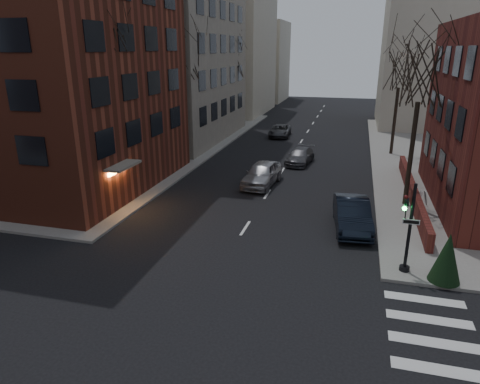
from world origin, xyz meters
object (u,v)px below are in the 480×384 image
object	(u,v)px
tree_right_b	(400,70)
streetlamp_far	(242,93)
tree_left_a	(108,65)
traffic_signal	(407,234)
car_lane_gray	(300,156)
tree_left_c	(232,61)
evergreen_shrub	(447,258)
car_lane_far	(280,131)
sandwich_board	(422,198)
tree_left_b	(186,54)
car_lane_silver	(262,174)
streetlamp_near	(176,118)
tree_right_a	(422,74)
parked_sedan	(352,214)

from	to	relation	value
tree_right_b	streetlamp_far	bearing A→B (deg)	149.53
tree_left_a	tree_right_b	size ratio (longest dim) A/B	1.12
tree_right_b	traffic_signal	bearing A→B (deg)	-92.15
car_lane_gray	tree_left_c	bearing A→B (deg)	133.01
evergreen_shrub	traffic_signal	bearing A→B (deg)	162.54
car_lane_far	sandwich_board	world-z (taller)	car_lane_far
car_lane_far	sandwich_board	distance (m)	23.38
tree_left_b	car_lane_far	world-z (taller)	tree_left_b
car_lane_silver	evergreen_shrub	bearing A→B (deg)	-42.77
tree_left_b	car_lane_gray	bearing A→B (deg)	4.02
streetlamp_far	car_lane_silver	distance (m)	23.55
traffic_signal	tree_left_c	bearing A→B (deg)	118.36
tree_left_b	sandwich_board	size ratio (longest dim) A/B	12.01
tree_left_b	car_lane_silver	distance (m)	12.89
tree_left_c	car_lane_gray	distance (m)	18.13
traffic_signal	streetlamp_far	distance (m)	36.81
evergreen_shrub	tree_left_c	bearing A→B (deg)	120.17
streetlamp_near	evergreen_shrub	distance (m)	22.47
streetlamp_near	tree_left_c	bearing A→B (deg)	91.91
streetlamp_far	evergreen_shrub	distance (m)	38.01
evergreen_shrub	car_lane_silver	bearing A→B (deg)	132.11
tree_right_b	car_lane_far	world-z (taller)	tree_right_b
car_lane_gray	car_lane_far	world-z (taller)	same
car_lane_gray	car_lane_far	distance (m)	11.84
tree_right_a	tree_left_b	bearing A→B (deg)	155.56
tree_right_a	tree_right_b	size ratio (longest dim) A/B	1.06
parked_sedan	sandwich_board	size ratio (longest dim) A/B	5.64
tree_left_a	streetlamp_far	xyz separation A→B (m)	(0.60, 28.00, -4.23)
tree_right_a	car_lane_silver	world-z (taller)	tree_right_a
parked_sedan	evergreen_shrub	xyz separation A→B (m)	(3.88, -5.01, 0.39)
streetlamp_far	evergreen_shrub	world-z (taller)	streetlamp_far
car_lane_far	tree_right_b	bearing A→B (deg)	-30.58
tree_left_c	car_lane_gray	world-z (taller)	tree_left_c
evergreen_shrub	streetlamp_far	bearing A→B (deg)	117.86
tree_right_a	evergreen_shrub	world-z (taller)	tree_right_a
streetlamp_near	car_lane_silver	size ratio (longest dim) A/B	1.26
tree_right_a	tree_right_b	distance (m)	14.01
traffic_signal	car_lane_gray	world-z (taller)	traffic_signal
tree_left_a	car_lane_silver	distance (m)	12.53
tree_left_b	evergreen_shrub	distance (m)	26.47
car_lane_gray	parked_sedan	bearing A→B (deg)	-64.41
traffic_signal	sandwich_board	world-z (taller)	traffic_signal
tree_left_a	tree_right_a	distance (m)	18.05
streetlamp_near	sandwich_board	world-z (taller)	streetlamp_near
traffic_signal	parked_sedan	bearing A→B (deg)	117.08
parked_sedan	evergreen_shrub	distance (m)	6.35
tree_right_b	parked_sedan	size ratio (longest dim) A/B	1.81
parked_sedan	evergreen_shrub	size ratio (longest dim) A/B	2.36
tree_right_b	car_lane_far	xyz separation A→B (m)	(-11.47, 5.93, -6.94)
tree_right_a	car_lane_silver	size ratio (longest dim) A/B	1.95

